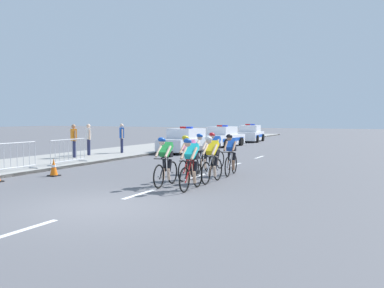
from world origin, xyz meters
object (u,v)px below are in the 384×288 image
(cyclist_second, at_px, (191,163))
(cyclist_sixth, at_px, (231,154))
(spectator_back, at_px, (74,138))
(police_car_nearest, at_px, (187,141))
(cyclist_fourth, at_px, (212,159))
(spectator_closest, at_px, (89,137))
(police_car_second, at_px, (223,137))
(cyclist_lead, at_px, (165,161))
(police_car_third, at_px, (250,134))
(crowd_barrier_middle, at_px, (68,152))
(traffic_cone_mid, at_px, (54,168))
(cyclist_seventh, at_px, (215,151))
(cyclist_third, at_px, (189,157))
(spectator_middle, at_px, (122,136))
(cyclist_fifth, at_px, (203,153))
(crowd_barrier_front, at_px, (11,157))

(cyclist_second, distance_m, cyclist_sixth, 3.43)
(spectator_back, bearing_deg, police_car_nearest, 63.75)
(cyclist_fourth, distance_m, spectator_closest, 10.71)
(cyclist_fourth, relative_size, spectator_closest, 1.03)
(police_car_second, xyz_separation_m, spectator_back, (-3.21, -12.63, 0.40))
(cyclist_lead, distance_m, police_car_third, 25.12)
(crowd_barrier_middle, distance_m, traffic_cone_mid, 3.13)
(cyclist_seventh, xyz_separation_m, police_car_second, (-4.76, 13.34, -0.11))
(cyclist_third, bearing_deg, spectator_closest, 149.03)
(cyclist_third, height_order, crowd_barrier_middle, cyclist_third)
(cyclist_second, relative_size, spectator_back, 1.03)
(police_car_second, xyz_separation_m, police_car_third, (0.00, 6.90, 0.00))
(cyclist_lead, distance_m, crowd_barrier_middle, 7.01)
(cyclist_lead, height_order, spectator_back, spectator_back)
(cyclist_third, height_order, spectator_middle, spectator_middle)
(cyclist_third, distance_m, cyclist_seventh, 2.94)
(police_car_nearest, distance_m, traffic_cone_mid, 11.42)
(cyclist_sixth, bearing_deg, cyclist_fourth, -89.45)
(cyclist_second, relative_size, cyclist_third, 1.00)
(cyclist_lead, xyz_separation_m, spectator_middle, (-7.55, 8.50, 0.30))
(cyclist_fifth, height_order, cyclist_sixth, same)
(cyclist_second, relative_size, spectator_closest, 1.03)
(spectator_closest, distance_m, spectator_back, 1.41)
(police_car_second, bearing_deg, cyclist_seventh, -70.37)
(crowd_barrier_middle, bearing_deg, cyclist_lead, -23.82)
(police_car_third, relative_size, spectator_back, 2.71)
(traffic_cone_mid, bearing_deg, cyclist_fifth, 33.18)
(cyclist_second, xyz_separation_m, cyclist_fourth, (0.02, 1.54, 0.00))
(cyclist_third, distance_m, police_car_second, 17.02)
(police_car_nearest, relative_size, crowd_barrier_front, 1.95)
(spectator_closest, height_order, spectator_middle, same)
(cyclist_fifth, bearing_deg, cyclist_second, -71.47)
(crowd_barrier_front, bearing_deg, traffic_cone_mid, 11.86)
(cyclist_third, relative_size, cyclist_fifth, 1.00)
(cyclist_third, xyz_separation_m, spectator_middle, (-7.64, 7.03, 0.30))
(cyclist_second, distance_m, spectator_back, 10.58)
(spectator_closest, bearing_deg, cyclist_sixth, -19.82)
(traffic_cone_mid, bearing_deg, cyclist_second, -4.76)
(cyclist_third, distance_m, police_car_third, 23.70)
(cyclist_second, distance_m, cyclist_fifth, 3.67)
(police_car_third, xyz_separation_m, crowd_barrier_front, (-1.61, -24.80, -0.03))
(cyclist_second, height_order, cyclist_sixth, same)
(cyclist_lead, relative_size, police_car_second, 0.38)
(cyclist_fourth, height_order, police_car_second, police_car_second)
(cyclist_fifth, xyz_separation_m, spectator_closest, (-8.15, 3.30, 0.30))
(cyclist_third, xyz_separation_m, police_car_nearest, (-4.98, 10.15, -0.11))
(police_car_third, height_order, traffic_cone_mid, police_car_third)
(cyclist_fourth, relative_size, spectator_middle, 1.03)
(cyclist_second, xyz_separation_m, crowd_barrier_middle, (-7.42, 3.10, -0.14))
(cyclist_seventh, relative_size, police_car_second, 0.38)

